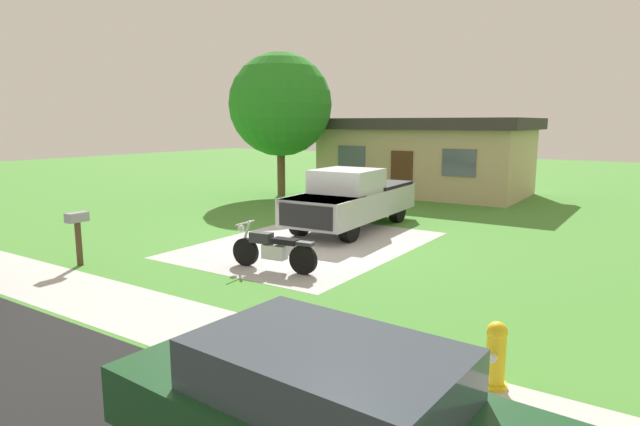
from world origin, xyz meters
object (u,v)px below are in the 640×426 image
(mailbox, at_px, (77,225))
(neighbor_house, at_px, (425,155))
(motorcycle, at_px, (273,250))
(fire_hydrant, at_px, (496,355))
(parked_sedan, at_px, (333,415))
(pickup_truck, at_px, (353,198))
(shade_tree, at_px, (280,105))

(mailbox, xyz_separation_m, neighbor_house, (1.60, 16.69, 0.81))
(motorcycle, distance_m, mailbox, 4.60)
(motorcycle, xyz_separation_m, fire_hydrant, (5.75, -2.72, -0.05))
(fire_hydrant, height_order, mailbox, mailbox)
(neighbor_house, bearing_deg, parked_sedan, -69.49)
(parked_sedan, xyz_separation_m, neighbor_house, (-7.45, 19.93, 1.06))
(mailbox, bearing_deg, pickup_truck, 67.67)
(motorcycle, bearing_deg, parked_sedan, -47.23)
(mailbox, bearing_deg, motorcycle, 28.99)
(motorcycle, xyz_separation_m, shade_tree, (-7.54, 10.06, 3.62))
(parked_sedan, height_order, shade_tree, shade_tree)
(pickup_truck, relative_size, mailbox, 4.54)
(fire_hydrant, distance_m, neighbor_house, 19.08)
(motorcycle, distance_m, neighbor_house, 14.73)
(shade_tree, bearing_deg, neighbor_house, 40.68)
(mailbox, bearing_deg, fire_hydrant, -2.97)
(mailbox, distance_m, shade_tree, 13.15)
(fire_hydrant, xyz_separation_m, shade_tree, (-13.28, 12.79, 3.67))
(pickup_truck, xyz_separation_m, shade_tree, (-6.60, 4.82, 3.14))
(pickup_truck, bearing_deg, fire_hydrant, -50.01)
(motorcycle, height_order, neighbor_house, neighbor_house)
(pickup_truck, distance_m, mailbox, 8.07)
(shade_tree, bearing_deg, pickup_truck, -36.13)
(pickup_truck, xyz_separation_m, mailbox, (-3.07, -7.46, 0.03))
(motorcycle, relative_size, shade_tree, 0.35)
(motorcycle, xyz_separation_m, pickup_truck, (-0.94, 5.25, 0.48))
(motorcycle, bearing_deg, neighbor_house, 99.44)
(pickup_truck, relative_size, parked_sedan, 1.25)
(parked_sedan, bearing_deg, pickup_truck, 119.21)
(motorcycle, height_order, pickup_truck, pickup_truck)
(motorcycle, relative_size, pickup_truck, 0.39)
(fire_hydrant, relative_size, neighbor_house, 0.09)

